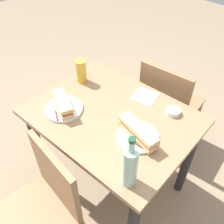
# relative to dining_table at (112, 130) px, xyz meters

# --- Properties ---
(ground_plane) EXTENTS (8.00, 8.00, 0.00)m
(ground_plane) POSITION_rel_dining_table_xyz_m (0.00, 0.00, -0.60)
(ground_plane) COLOR #8C755B
(dining_table) EXTENTS (0.94, 0.72, 0.74)m
(dining_table) POSITION_rel_dining_table_xyz_m (0.00, 0.00, 0.00)
(dining_table) COLOR #997251
(dining_table) RESTS_ON ground
(chair_far) EXTENTS (0.45, 0.45, 0.84)m
(chair_far) POSITION_rel_dining_table_xyz_m (-0.01, 0.56, -0.12)
(chair_far) COLOR #936B47
(chair_far) RESTS_ON ground
(chair_near) EXTENTS (0.42, 0.42, 0.84)m
(chair_near) POSITION_rel_dining_table_xyz_m (-0.06, -0.56, -0.12)
(chair_near) COLOR #936B47
(chair_near) RESTS_ON ground
(plate_near) EXTENTS (0.23, 0.23, 0.01)m
(plate_near) POSITION_rel_dining_table_xyz_m (0.24, 0.16, 0.15)
(plate_near) COLOR white
(plate_near) RESTS_ON dining_table
(baguette_sandwich_near) EXTENTS (0.22, 0.15, 0.07)m
(baguette_sandwich_near) POSITION_rel_dining_table_xyz_m (0.24, 0.16, 0.19)
(baguette_sandwich_near) COLOR #DBB77A
(baguette_sandwich_near) RESTS_ON plate_near
(knife_near) EXTENTS (0.16, 0.10, 0.01)m
(knife_near) POSITION_rel_dining_table_xyz_m (0.25, 0.21, 0.16)
(knife_near) COLOR silver
(knife_near) RESTS_ON plate_near
(plate_far) EXTENTS (0.23, 0.23, 0.01)m
(plate_far) POSITION_rel_dining_table_xyz_m (-0.22, 0.04, 0.15)
(plate_far) COLOR silver
(plate_far) RESTS_ON dining_table
(baguette_sandwich_far) EXTENTS (0.26, 0.13, 0.07)m
(baguette_sandwich_far) POSITION_rel_dining_table_xyz_m (-0.22, 0.04, 0.19)
(baguette_sandwich_far) COLOR #DBB77A
(baguette_sandwich_far) RESTS_ON plate_far
(knife_far) EXTENTS (0.18, 0.01, 0.01)m
(knife_far) POSITION_rel_dining_table_xyz_m (-0.22, 0.09, 0.16)
(knife_far) COLOR silver
(knife_far) RESTS_ON plate_far
(water_bottle) EXTENTS (0.07, 0.07, 0.30)m
(water_bottle) POSITION_rel_dining_table_xyz_m (-0.35, 0.28, 0.26)
(water_bottle) COLOR #99C6B7
(water_bottle) RESTS_ON dining_table
(beer_glass) EXTENTS (0.07, 0.07, 0.16)m
(beer_glass) POSITION_rel_dining_table_xyz_m (0.37, -0.11, 0.22)
(beer_glass) COLOR gold
(beer_glass) RESTS_ON dining_table
(olive_bowl) EXTENTS (0.08, 0.08, 0.03)m
(olive_bowl) POSITION_rel_dining_table_xyz_m (-0.26, -0.24, 0.15)
(olive_bowl) COLOR silver
(olive_bowl) RESTS_ON dining_table
(paper_napkin) EXTENTS (0.16, 0.16, 0.00)m
(paper_napkin) POSITION_rel_dining_table_xyz_m (-0.05, -0.26, 0.14)
(paper_napkin) COLOR white
(paper_napkin) RESTS_ON dining_table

